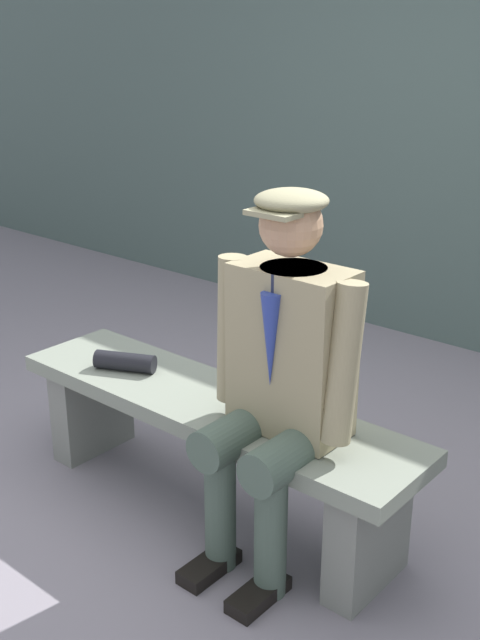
% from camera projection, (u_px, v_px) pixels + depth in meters
% --- Properties ---
extents(ground_plane, '(30.00, 30.00, 0.00)m').
position_uv_depth(ground_plane, '(211.00, 506.00, 3.08)').
color(ground_plane, slate).
extents(bench, '(1.74, 0.43, 0.48)m').
position_uv_depth(bench, '(210.00, 430.00, 2.96)').
color(bench, slate).
rests_on(bench, ground).
extents(seated_man, '(0.57, 0.53, 1.33)m').
position_uv_depth(seated_man, '(280.00, 372.00, 2.56)').
color(seated_man, gray).
rests_on(seated_man, ground).
extents(rolled_magazine, '(0.26, 0.18, 0.08)m').
position_uv_depth(rolled_magazine, '(125.00, 362.00, 3.14)').
color(rolled_magazine, black).
rests_on(rolled_magazine, bench).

